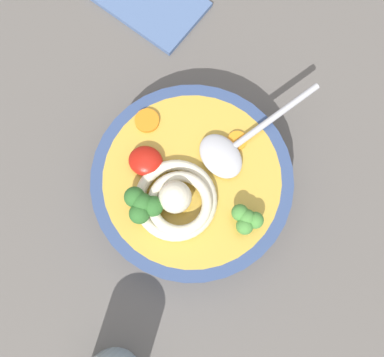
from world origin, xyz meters
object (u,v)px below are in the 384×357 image
at_px(soup_bowl, 192,184).
at_px(noodle_pile, 177,200).
at_px(soup_spoon, 230,149).
at_px(folded_napkin, 148,0).

distance_m(soup_bowl, noodle_pile, 0.05).
relative_size(soup_spoon, folded_napkin, 1.00).
height_order(noodle_pile, soup_spoon, noodle_pile).
xyz_separation_m(noodle_pile, folded_napkin, (-0.13, 0.29, -0.07)).
height_order(soup_bowl, folded_napkin, soup_bowl).
bearing_deg(soup_spoon, noodle_pile, -172.00).
relative_size(noodle_pile, soup_spoon, 0.68).
bearing_deg(soup_bowl, noodle_pile, -105.95).
relative_size(soup_bowl, folded_napkin, 1.54).
relative_size(soup_bowl, noodle_pile, 2.28).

